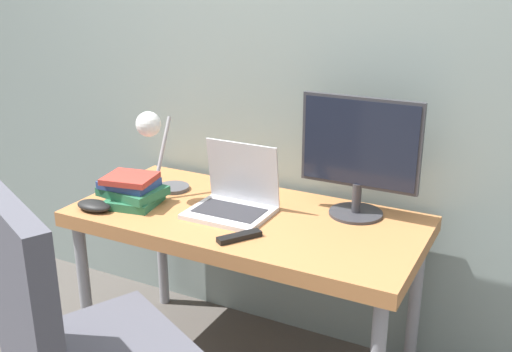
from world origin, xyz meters
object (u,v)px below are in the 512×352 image
(laptop, at_px, (234,199))
(game_controller, at_px, (94,206))
(monitor, at_px, (360,152))
(office_chair, at_px, (72,340))
(desk_lamp, at_px, (155,141))
(book_stack, at_px, (132,190))

(laptop, relative_size, game_controller, 2.04)
(monitor, bearing_deg, office_chair, -117.44)
(desk_lamp, relative_size, game_controller, 2.46)
(laptop, bearing_deg, book_stack, -164.58)
(monitor, relative_size, book_stack, 1.78)
(office_chair, bearing_deg, game_controller, 125.62)
(book_stack, bearing_deg, desk_lamp, 62.61)
(book_stack, bearing_deg, game_controller, -125.14)
(book_stack, distance_m, game_controller, 0.16)
(laptop, bearing_deg, office_chair, -96.25)
(desk_lamp, height_order, game_controller, desk_lamp)
(laptop, relative_size, office_chair, 0.30)
(monitor, relative_size, game_controller, 3.05)
(monitor, distance_m, book_stack, 0.93)
(laptop, xyz_separation_m, game_controller, (-0.51, -0.24, -0.03))
(office_chair, bearing_deg, monitor, 62.56)
(laptop, distance_m, game_controller, 0.56)
(office_chair, bearing_deg, laptop, 83.75)
(desk_lamp, xyz_separation_m, book_stack, (-0.05, -0.10, -0.19))
(laptop, bearing_deg, desk_lamp, -178.09)
(office_chair, distance_m, game_controller, 0.73)
(desk_lamp, bearing_deg, monitor, 14.64)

